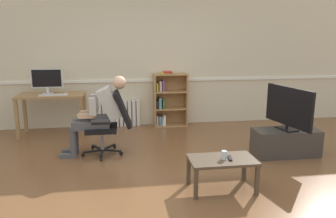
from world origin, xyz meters
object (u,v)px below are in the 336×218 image
Objects in this scene: office_chair at (111,121)px; coffee_table at (222,163)px; computer_desk at (52,101)px; person_seated at (99,113)px; imac_monitor at (47,79)px; drinking_glass at (224,155)px; radiator at (119,113)px; tv_screen at (288,108)px; spare_remote at (230,158)px; computer_mouse at (66,94)px; bookshelf at (168,100)px; tv_stand at (286,142)px; keyboard at (52,95)px.

office_chair is 1.94m from coffee_table.
computer_desk is 1.52m from person_seated.
imac_monitor reaches higher than drinking_glass.
drinking_glass is at bearing -56.70° from coffee_table.
radiator is at bearing 17.86° from computer_desk.
office_chair is 1.27× the size of coffee_table.
radiator is at bearing 39.27° from tv_screen.
drinking_glass reaches higher than spare_remote.
office_chair reaches higher than drinking_glass.
coffee_table is (2.12, -2.52, -0.44)m from computer_mouse.
imac_monitor is at bearing 132.13° from computer_desk.
imac_monitor reaches higher than coffee_table.
imac_monitor reaches higher than spare_remote.
bookshelf is 1.87m from office_chair.
radiator is 0.85× the size of office_chair.
computer_desk is at bearing 132.25° from drinking_glass.
office_chair is at bearing 68.85° from tv_screen.
imac_monitor is 3.71× the size of spare_remote.
imac_monitor is 0.57× the size of tv_stand.
bookshelf is 1.14× the size of office_chair.
imac_monitor is 3.80m from spare_remote.
spare_remote is (1.28, -3.05, 0.13)m from radiator.
spare_remote is (0.07, -0.00, -0.04)m from drinking_glass.
imac_monitor reaches higher than computer_mouse.
radiator is at bearing 174.37° from bookshelf.
computer_desk is 11.78× the size of drinking_glass.
computer_desk is 0.34m from computer_mouse.
bookshelf is (2.27, 0.22, -0.50)m from imac_monitor.
keyboard is at bearing -62.69° from imac_monitor.
coffee_table is at bearing -68.53° from radiator.
imac_monitor is 5.53× the size of drinking_glass.
radiator is 3.24m from tv_stand.
computer_desk reaches higher than spare_remote.
computer_mouse is at bearing -148.05° from person_seated.
tv_stand is 1.60m from spare_remote.
tv_stand is (3.72, -1.66, -0.44)m from computer_desk.
imac_monitor is at bearing -166.28° from radiator.
imac_monitor is 1.27× the size of keyboard.
tv_stand is 1.26× the size of coffee_table.
tv_screen is at bearing 11.48° from tv_stand.
computer_desk is 1.42× the size of radiator.
bookshelf is 2.50m from tv_stand.
person_seated is 2.83m from tv_screen.
person_seated is (0.64, -1.09, -0.12)m from computer_mouse.
person_seated is 2.08m from coffee_table.
spare_remote is (1.56, -1.45, -0.26)m from person_seated.
computer_mouse is at bearing -167.83° from bookshelf.
person_seated is (-0.29, -1.60, 0.38)m from radiator.
computer_mouse reaches higher than computer_desk.
keyboard is 4.38× the size of computer_mouse.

